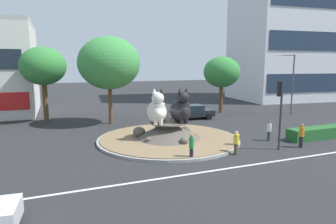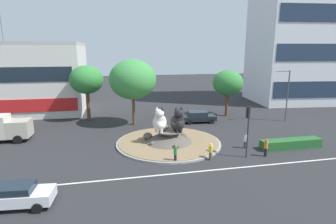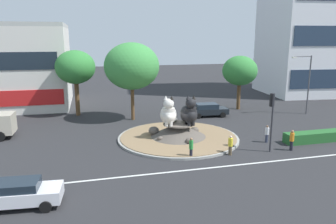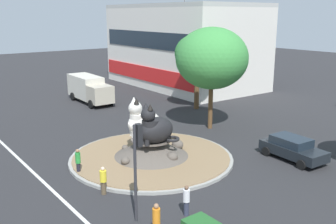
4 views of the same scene
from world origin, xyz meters
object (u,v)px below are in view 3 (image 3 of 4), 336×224
traffic_light_mast (272,111)px  parked_car_right (208,110)px  cat_statue_black (189,113)px  broadleaf_tree_behind_island (240,71)px  sedan_on_far_lane (20,193)px  pedestrian_white_shirt (267,133)px  cat_statue_white (169,114)px  third_tree_left (132,66)px  streetlight_arm (307,80)px  second_tree_near_tower (75,67)px  pedestrian_orange_shirt (292,140)px  pedestrian_yellow_shirt (230,145)px  pedestrian_green_shirt (191,147)px

traffic_light_mast → parked_car_right: traffic_light_mast is taller
cat_statue_black → broadleaf_tree_behind_island: bearing=139.2°
traffic_light_mast → sedan_on_far_lane: size_ratio=1.07×
parked_car_right → pedestrian_white_shirt: bearing=-78.0°
cat_statue_white → sedan_on_far_lane: bearing=-35.9°
traffic_light_mast → third_tree_left: (-9.15, 13.27, 2.66)m
cat_statue_black → streetlight_arm: 17.76m
second_tree_near_tower → parked_car_right: bearing=-16.6°
broadleaf_tree_behind_island → pedestrian_white_shirt: (-3.84, -13.25, -4.11)m
sedan_on_far_lane → pedestrian_orange_shirt: bearing=17.3°
traffic_light_mast → pedestrian_white_shirt: bearing=-19.9°
cat_statue_black → parked_car_right: size_ratio=0.59×
traffic_light_mast → parked_car_right: 12.85m
cat_statue_black → pedestrian_yellow_shirt: 5.37m
pedestrian_white_shirt → parked_car_right: 10.58m
second_tree_near_tower → sedan_on_far_lane: bearing=-97.6°
second_tree_near_tower → pedestrian_orange_shirt: 24.70m
streetlight_arm → pedestrian_white_shirt: 13.88m
pedestrian_white_shirt → sedan_on_far_lane: size_ratio=0.35×
broadleaf_tree_behind_island → second_tree_near_tower: bearing=175.3°
parked_car_right → pedestrian_orange_shirt: bearing=-75.8°
pedestrian_white_shirt → broadleaf_tree_behind_island: bearing=16.9°
second_tree_near_tower → cat_statue_white: bearing=-56.3°
pedestrian_green_shirt → sedan_on_far_lane: size_ratio=0.38×
traffic_light_mast → broadleaf_tree_behind_island: bearing=-11.8°
second_tree_near_tower → streetlight_arm: 27.21m
second_tree_near_tower → pedestrian_white_shirt: size_ratio=4.92×
cat_statue_white → pedestrian_yellow_shirt: cat_statue_white is taller
pedestrian_green_shirt → pedestrian_orange_shirt: 8.55m
broadleaf_tree_behind_island → third_tree_left: bearing=-171.5°
pedestrian_green_shirt → pedestrian_yellow_shirt: (3.24, -0.02, -0.06)m
broadleaf_tree_behind_island → second_tree_near_tower: size_ratio=0.89×
second_tree_near_tower → pedestrian_green_shirt: second_tree_near_tower is taller
streetlight_arm → third_tree_left: bearing=-7.7°
pedestrian_white_shirt → sedan_on_far_lane: pedestrian_white_shirt is taller
cat_statue_white → traffic_light_mast: 8.80m
third_tree_left → parked_car_right: 10.18m
broadleaf_tree_behind_island → pedestrian_white_shirt: size_ratio=4.39×
traffic_light_mast → pedestrian_yellow_shirt: size_ratio=3.00×
streetlight_arm → sedan_on_far_lane: (-29.33, -15.37, -3.34)m
streetlight_arm → pedestrian_yellow_shirt: bearing=35.3°
cat_statue_white → second_tree_near_tower: 14.75m
cat_statue_white → third_tree_left: third_tree_left is taller
broadleaf_tree_behind_island → parked_car_right: (-5.26, -2.77, -4.13)m
traffic_light_mast → pedestrian_yellow_shirt: bearing=95.8°
second_tree_near_tower → streetlight_arm: second_tree_near_tower is taller
sedan_on_far_lane → second_tree_near_tower: bearing=87.5°
pedestrian_white_shirt → pedestrian_yellow_shirt: 4.95m
cat_statue_black → pedestrian_white_shirt: size_ratio=1.73×
third_tree_left → pedestrian_yellow_shirt: size_ratio=5.40×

